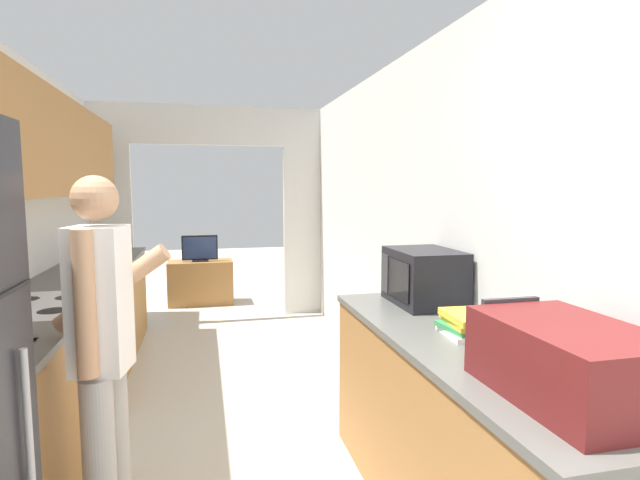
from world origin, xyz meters
name	(u,v)px	position (x,y,z in m)	size (l,w,h in m)	color
wall_right	(448,241)	(1.35, 2.04, 1.25)	(0.06, 7.68, 2.50)	silver
wall_far_with_doorway	(210,197)	(0.00, 5.31, 1.45)	(3.04, 0.06, 2.50)	silver
counter_left	(76,339)	(-1.02, 3.20, 0.45)	(0.62, 4.00, 0.91)	#9E6B38
counter_right	(462,438)	(1.02, 1.22, 0.45)	(0.62, 1.99, 0.91)	#9E6B38
range_oven	(43,380)	(-1.01, 2.37, 0.46)	(0.66, 0.77, 1.05)	white
person	(102,357)	(-0.51, 1.47, 0.87)	(0.52, 0.42, 1.62)	#9E9E9E
suitcase	(568,361)	(1.02, 0.60, 1.03)	(0.38, 0.62, 0.26)	#5B1919
microwave	(424,277)	(1.13, 1.89, 1.06)	(0.35, 0.48, 0.31)	black
book_stack	(469,324)	(1.07, 1.28, 0.96)	(0.24, 0.31, 0.10)	white
tv_cabinet	(201,282)	(-0.14, 6.08, 0.29)	(0.84, 0.42, 0.58)	#9E6B38
television	(200,249)	(-0.14, 6.04, 0.75)	(0.47, 0.16, 0.35)	black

